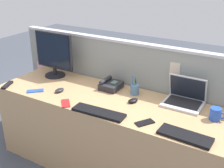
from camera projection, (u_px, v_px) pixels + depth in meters
ground_plane at (109, 166)px, 2.79m from camera, size 10.00×10.00×0.00m
desk at (109, 134)px, 2.65m from camera, size 2.14×0.68×0.74m
cubicle_divider at (129, 98)px, 2.86m from camera, size 2.54×0.08×1.17m
desktop_monitor at (54, 53)px, 2.90m from camera, size 0.45×0.21×0.46m
laptop at (185, 97)px, 2.39m from camera, size 0.32×0.26×0.23m
desk_phone at (111, 85)px, 2.68m from camera, size 0.17×0.20×0.09m
keyboard_main at (185, 136)px, 1.95m from camera, size 0.37×0.15×0.02m
keyboard_spare at (99, 112)px, 2.25m from camera, size 0.44×0.14×0.02m
computer_mouse_right_hand at (133, 101)px, 2.43m from camera, size 0.09×0.11×0.03m
computer_mouse_left_hand at (59, 90)px, 2.62m from camera, size 0.07×0.10×0.03m
pen_cup at (135, 89)px, 2.56m from camera, size 0.08×0.08×0.18m
cell_phone_blue_case at (35, 91)px, 2.63m from camera, size 0.15×0.15×0.01m
cell_phone_black_slab at (145, 123)px, 2.12m from camera, size 0.13×0.16×0.01m
cell_phone_red_case at (66, 103)px, 2.41m from camera, size 0.15×0.15×0.01m
tv_remote at (7, 85)px, 2.75m from camera, size 0.11×0.17×0.02m
coffee_mug at (216, 114)px, 2.15m from camera, size 0.12×0.08×0.10m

